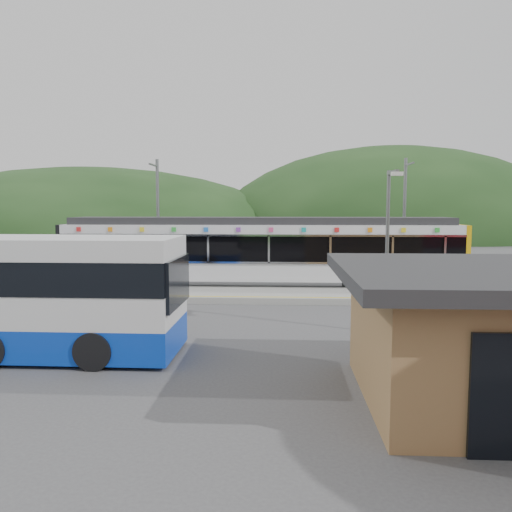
{
  "coord_description": "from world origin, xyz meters",
  "views": [
    {
      "loc": [
        0.12,
        -19.86,
        4.28
      ],
      "look_at": [
        -0.95,
        1.0,
        2.23
      ],
      "focal_mm": 35.0,
      "sensor_mm": 36.0,
      "label": 1
    }
  ],
  "objects": [
    {
      "name": "ground",
      "position": [
        0.0,
        0.0,
        0.0
      ],
      "size": [
        120.0,
        120.0,
        0.0
      ],
      "primitive_type": "plane",
      "color": "#4C4C4F",
      "rests_on": "ground"
    },
    {
      "name": "lamp_post",
      "position": [
        3.66,
        -3.12,
        3.29
      ],
      "size": [
        0.37,
        0.99,
        5.49
      ],
      "rotation": [
        0.0,
        0.0,
        0.1
      ],
      "color": "slate",
      "rests_on": "ground"
    },
    {
      "name": "yellow_line",
      "position": [
        0.0,
        2.0,
        0.3
      ],
      "size": [
        26.0,
        0.1,
        0.01
      ],
      "primitive_type": "cube",
      "color": "yellow",
      "rests_on": "platform"
    },
    {
      "name": "catenary_mast_west",
      "position": [
        -7.0,
        8.56,
        3.65
      ],
      "size": [
        0.18,
        1.8,
        7.0
      ],
      "color": "slate",
      "rests_on": "ground"
    },
    {
      "name": "platform",
      "position": [
        0.0,
        3.3,
        0.15
      ],
      "size": [
        26.0,
        3.2,
        0.3
      ],
      "primitive_type": "cube",
      "color": "#9E9E99",
      "rests_on": "ground"
    },
    {
      "name": "catenary_mast_east",
      "position": [
        7.0,
        8.56,
        3.65
      ],
      "size": [
        0.18,
        1.8,
        7.0
      ],
      "color": "slate",
      "rests_on": "ground"
    },
    {
      "name": "hills",
      "position": [
        6.19,
        5.29,
        0.0
      ],
      "size": [
        146.0,
        149.0,
        26.0
      ],
      "color": "#1E3D19",
      "rests_on": "ground"
    },
    {
      "name": "train",
      "position": [
        -0.98,
        6.0,
        2.06
      ],
      "size": [
        20.44,
        3.01,
        3.74
      ],
      "color": "black",
      "rests_on": "ground"
    }
  ]
}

